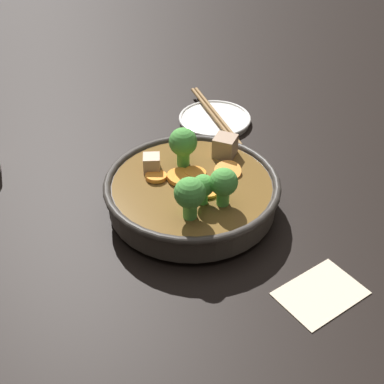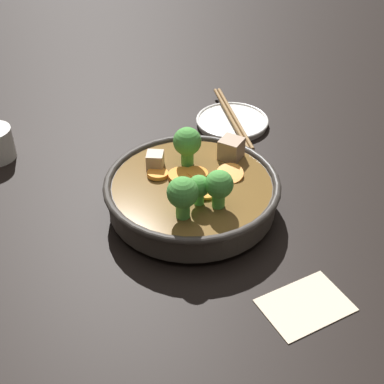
# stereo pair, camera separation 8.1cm
# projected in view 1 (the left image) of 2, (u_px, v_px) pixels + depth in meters

# --- Properties ---
(ground_plane) EXTENTS (3.00, 3.00, 0.00)m
(ground_plane) POSITION_uv_depth(u_px,v_px,m) (192.00, 210.00, 0.83)
(ground_plane) COLOR black
(stirfry_bowl) EXTENTS (0.27, 0.27, 0.12)m
(stirfry_bowl) POSITION_uv_depth(u_px,v_px,m) (192.00, 190.00, 0.81)
(stirfry_bowl) COLOR #38332D
(stirfry_bowl) RESTS_ON ground_plane
(side_saucer) EXTENTS (0.14, 0.14, 0.01)m
(side_saucer) POSITION_uv_depth(u_px,v_px,m) (215.00, 119.00, 1.04)
(side_saucer) COLOR white
(side_saucer) RESTS_ON ground_plane
(napkin) EXTENTS (0.12, 0.09, 0.00)m
(napkin) POSITION_uv_depth(u_px,v_px,m) (321.00, 293.00, 0.69)
(napkin) COLOR beige
(napkin) RESTS_ON ground_plane
(chopsticks_pair) EXTENTS (0.04, 0.23, 0.01)m
(chopsticks_pair) POSITION_uv_depth(u_px,v_px,m) (215.00, 115.00, 1.04)
(chopsticks_pair) COLOR olive
(chopsticks_pair) RESTS_ON side_saucer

